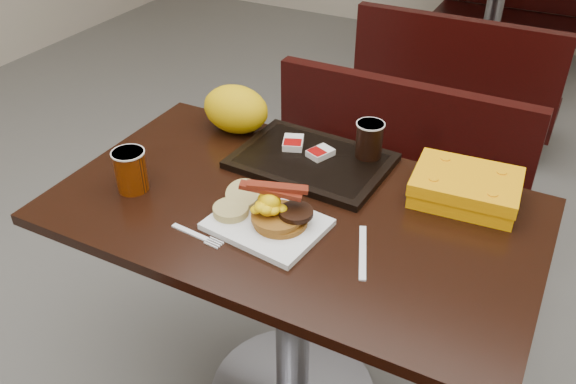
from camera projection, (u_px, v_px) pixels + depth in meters
The scene contains 23 objects.
table_near at pixel (293, 313), 1.71m from camera, with size 1.20×0.70×0.75m, color black, non-canonical shape.
bench_near_n at pixel (379, 194), 2.23m from camera, with size 1.00×0.46×0.72m, color black, non-canonical shape.
table_far at pixel (490, 32), 3.61m from camera, with size 1.20×0.70×0.75m, color black, non-canonical shape.
bench_far_s at pixel (460, 77), 3.11m from camera, with size 1.00×0.46×0.72m, color black, non-canonical shape.
bench_far_n at pixel (511, 3), 4.13m from camera, with size 1.00×0.46×0.72m, color black, non-canonical shape.
platter at pixel (267, 224), 1.43m from camera, with size 0.26×0.20×0.02m, color white.
pancake_stack at pixel (280, 218), 1.41m from camera, with size 0.13×0.13×0.03m, color brown.
sausage_patty at pixel (296, 212), 1.40m from camera, with size 0.08×0.08×0.01m, color black.
scrambled_eggs at pixel (270, 203), 1.40m from camera, with size 0.09×0.08×0.05m, color #FFDC05.
bacon_strips at pixel (271, 190), 1.39m from camera, with size 0.15×0.06×0.01m, color #460506, non-canonical shape.
muffin_bottom at pixel (231, 210), 1.45m from camera, with size 0.09×0.09×0.02m, color tan.
muffin_top at pixel (243, 195), 1.48m from camera, with size 0.09×0.09×0.02m, color tan.
coffee_cup_near at pixel (131, 171), 1.53m from camera, with size 0.08×0.08×0.11m, color #933005.
fork at pixel (190, 232), 1.41m from camera, with size 0.14×0.03×0.00m, color white, non-canonical shape.
knife at pixel (363, 252), 1.35m from camera, with size 0.19×0.02×0.00m, color white.
condiment_syrup at pixel (280, 180), 1.59m from camera, with size 0.04×0.03×0.01m, color #9F2D06.
condiment_ketchup at pixel (291, 180), 1.59m from camera, with size 0.04×0.03×0.01m, color #8C0504.
tray at pixel (312, 161), 1.66m from camera, with size 0.41×0.29×0.02m, color black.
hashbrown_sleeve_left at pixel (293, 143), 1.70m from camera, with size 0.06×0.07×0.02m, color silver.
hashbrown_sleeve_right at pixel (320, 153), 1.66m from camera, with size 0.05×0.07×0.02m, color silver.
coffee_cup_far at pixel (369, 140), 1.64m from camera, with size 0.07×0.07×0.10m, color black.
clamshell at pixel (466, 188), 1.51m from camera, with size 0.26×0.20×0.07m, color #F79B04.
paper_bag at pixel (236, 109), 1.79m from camera, with size 0.20×0.15×0.14m, color #EEB107.
Camera 1 is at (0.55, -1.08, 1.63)m, focal length 37.56 mm.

